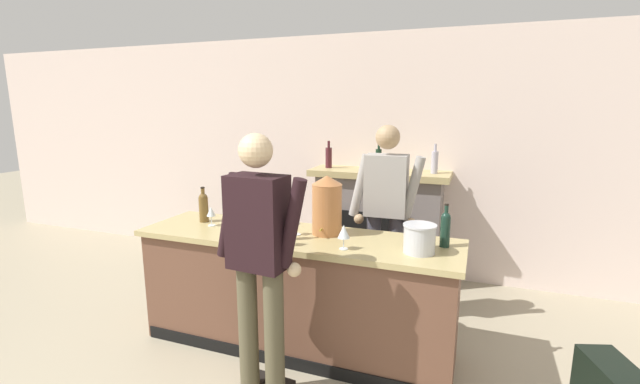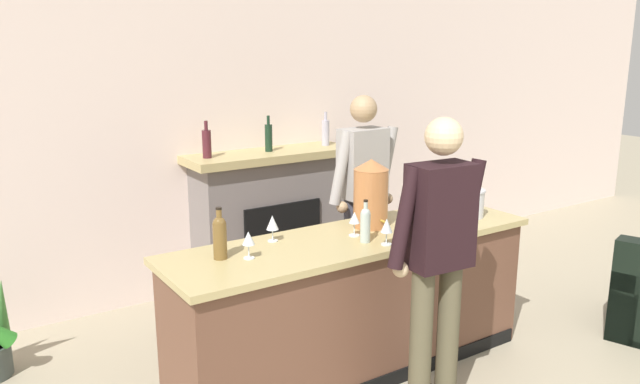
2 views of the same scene
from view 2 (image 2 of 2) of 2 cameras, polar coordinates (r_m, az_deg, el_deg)
The scene contains 15 objects.
wall_back_panel at distance 5.66m, azimuth -7.23°, elevation 5.25°, with size 12.00×0.07×2.75m.
bar_counter at distance 4.24m, azimuth 3.15°, elevation -10.15°, with size 2.57×0.71×0.95m.
fireplace_stone at distance 5.65m, azimuth -4.54°, elevation -2.38°, with size 1.53×0.52×1.56m.
person_customer at distance 3.59m, azimuth 10.71°, elevation -5.94°, with size 0.66×0.33×1.79m.
person_bartender at distance 4.91m, azimuth 3.91°, elevation -0.46°, with size 0.66×0.31×1.79m.
copper_dispenser at distance 4.23m, azimuth 4.67°, elevation -0.09°, with size 0.24×0.28×0.47m.
ice_bucket_steel at distance 4.62m, azimuth 13.45°, elevation -0.98°, with size 0.23×0.23×0.20m.
wine_bottle_chardonnay_pale at distance 3.66m, azimuth -9.15°, elevation -3.96°, with size 0.08×0.08×0.31m.
wine_bottle_merlot_tall at distance 3.93m, azimuth 4.17°, elevation -2.87°, with size 0.06×0.06×0.27m.
wine_bottle_burgundy_dark at distance 4.85m, azimuth 13.07°, elevation 0.20°, with size 0.07×0.07×0.32m.
wine_glass_by_dispenser at distance 3.94m, azimuth -4.37°, elevation -2.88°, with size 0.08×0.08×0.17m.
wine_glass_mid_counter at distance 3.89m, azimuth 6.12°, elevation -3.16°, with size 0.07×0.07×0.17m.
wine_glass_front_right at distance 4.05m, azimuth 3.17°, elevation -2.48°, with size 0.07×0.07×0.16m.
wine_glass_back_row at distance 3.64m, azimuth -6.56°, elevation -4.32°, with size 0.07×0.07×0.16m.
wine_glass_front_left at distance 4.18m, azimuth 9.80°, elevation -1.96°, with size 0.09×0.09×0.18m.
Camera 2 is at (-2.48, -0.80, 2.17)m, focal length 35.00 mm.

